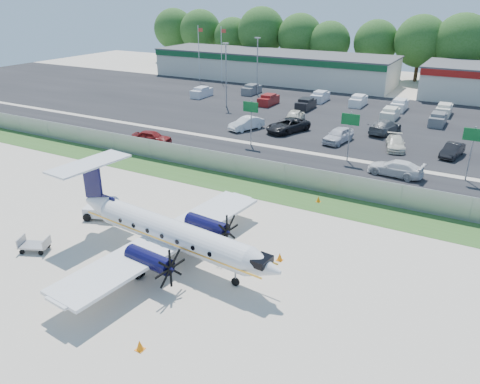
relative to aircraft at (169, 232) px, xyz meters
The scene contains 31 objects.
ground 2.51m from the aircraft, 38.78° to the left, with size 170.00×170.00×0.00m, color beige.
grass_verge 13.18m from the aircraft, 84.62° to the left, with size 170.00×4.00×0.02m, color #2D561E.
access_road 20.11m from the aircraft, 86.50° to the left, with size 170.00×8.00×0.02m, color black.
parking_lot 41.05m from the aircraft, 88.29° to the left, with size 170.00×32.00×0.02m, color black.
perimeter_fence 15.06m from the aircraft, 85.34° to the left, with size 120.00×0.06×1.99m.
building_west 66.96m from the aircraft, 109.89° to the left, with size 46.40×12.40×5.24m.
sign_left 24.89m from the aircraft, 105.84° to the left, with size 1.80×0.26×5.00m.
sign_mid 24.31m from the aircraft, 79.98° to the left, with size 1.80×0.26×5.00m.
sign_right 28.37m from the aircraft, 57.49° to the left, with size 1.80×0.26×5.00m.
flagpole_west 65.97m from the aircraft, 121.79° to the left, with size 1.06×0.12×10.00m.
flagpole_east 63.48m from the aircraft, 117.95° to the left, with size 1.06×0.12×10.00m.
light_pole_nw 43.39m from the aircraft, 115.72° to the left, with size 0.90×0.35×9.09m.
light_pole_sw 52.56m from the aircraft, 110.98° to the left, with size 0.90×0.35×9.09m.
tree_line 75.02m from the aircraft, 89.07° to the left, with size 112.00×6.00×14.00m, color #214D16, non-canonical shape.
aircraft is the anchor object (origin of this frame).
pushback_tug 8.44m from the aircraft, 162.83° to the left, with size 2.97×2.61×1.39m.
baggage_cart_near 9.26m from the aircraft, 157.53° to the right, with size 2.12×1.74×0.96m.
baggage_cart_far 2.64m from the aircraft, 137.32° to the left, with size 2.09×1.41×1.03m.
cone_nose 7.18m from the aircraft, 27.66° to the left, with size 0.38×0.38×0.55m.
cone_port_wing 8.43m from the aircraft, 63.38° to the right, with size 0.39×0.39×0.56m.
cone_starboard_wing 14.07m from the aircraft, 68.15° to the left, with size 0.36×0.36×0.51m.
road_car_west 25.28m from the aircraft, 131.38° to the left, with size 1.80×4.47×1.52m, color maroon.
road_car_mid 24.04m from the aircraft, 67.07° to the left, with size 2.05×5.03×1.46m, color silver.
parked_car_a 31.03m from the aircraft, 109.17° to the left, with size 1.65×4.72×1.56m, color silver.
parked_car_b 31.26m from the aircraft, 99.73° to the left, with size 2.69×5.84×1.62m, color black.
parked_car_c 29.70m from the aircraft, 87.26° to the left, with size 1.97×4.89×1.67m, color silver.
parked_car_d 31.15m from the aircraft, 75.75° to the left, with size 1.87×4.59×1.33m, color beige.
parked_car_e 33.26m from the aircraft, 66.34° to the left, with size 1.48×4.24×1.40m, color black.
parked_car_f 36.46m from the aircraft, 100.20° to the left, with size 1.93×4.79×1.63m, color beige.
parked_car_g 36.40m from the aircraft, 81.83° to the left, with size 2.30×5.65×1.64m, color #595B5E.
far_parking_rows 46.04m from the aircraft, 88.48° to the left, with size 56.00×10.00×1.60m, color gray, non-canonical shape.
Camera 1 is at (15.15, -21.41, 15.76)m, focal length 35.00 mm.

